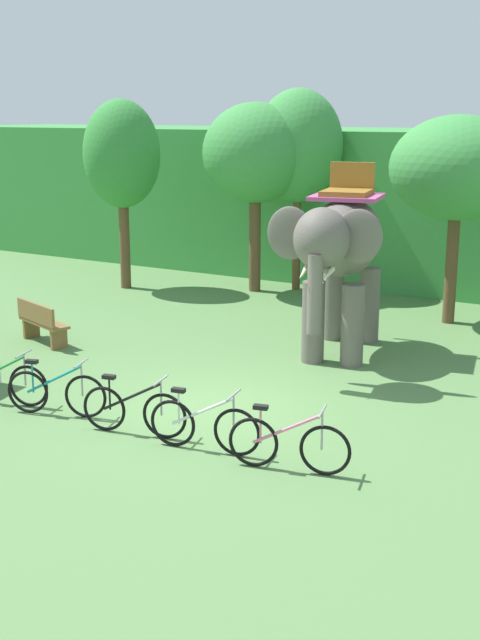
{
  "coord_description": "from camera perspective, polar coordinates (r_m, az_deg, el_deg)",
  "views": [
    {
      "loc": [
        6.92,
        -10.9,
        4.76
      ],
      "look_at": [
        -0.04,
        1.0,
        1.3
      ],
      "focal_mm": 46.69,
      "sensor_mm": 36.0,
      "label": 1
    }
  ],
  "objects": [
    {
      "name": "ground_plane",
      "position": [
        13.76,
        -1.98,
        -6.16
      ],
      "size": [
        80.0,
        80.0,
        0.0
      ],
      "primitive_type": "plane",
      "color": "#567F47"
    },
    {
      "name": "foliage_hedge",
      "position": [
        24.96,
        14.16,
        7.61
      ],
      "size": [
        36.0,
        6.0,
        4.25
      ],
      "primitive_type": "cube",
      "color": "#3D8E42",
      "rests_on": "ground"
    },
    {
      "name": "tree_center_right",
      "position": [
        22.93,
        -8.11,
        11.12
      ],
      "size": [
        2.07,
        2.07,
        5.11
      ],
      "color": "brown",
      "rests_on": "ground"
    },
    {
      "name": "tree_left",
      "position": [
        22.3,
        1.05,
        11.31
      ],
      "size": [
        2.79,
        2.79,
        5.02
      ],
      "color": "brown",
      "rests_on": "ground"
    },
    {
      "name": "tree_center_left",
      "position": [
        22.53,
        4.01,
        11.78
      ],
      "size": [
        2.37,
        2.37,
        5.37
      ],
      "color": "brown",
      "rests_on": "ground"
    },
    {
      "name": "tree_center",
      "position": [
        19.4,
        14.68,
        10.0
      ],
      "size": [
        3.03,
        3.03,
        4.71
      ],
      "color": "brown",
      "rests_on": "ground"
    },
    {
      "name": "elephant",
      "position": [
        16.34,
        6.92,
        4.99
      ],
      "size": [
        2.39,
        4.24,
        3.78
      ],
      "color": "#665E56",
      "rests_on": "ground"
    },
    {
      "name": "bike_green",
      "position": [
        14.46,
        -16.05,
        -4.08
      ],
      "size": [
        1.66,
        0.62,
        0.92
      ],
      "color": "black",
      "rests_on": "ground"
    },
    {
      "name": "bike_teal",
      "position": [
        13.71,
        -12.49,
        -4.86
      ],
      "size": [
        1.65,
        0.67,
        0.92
      ],
      "color": "black",
      "rests_on": "ground"
    },
    {
      "name": "bike_black",
      "position": [
        12.71,
        -7.29,
        -6.16
      ],
      "size": [
        1.68,
        0.55,
        0.92
      ],
      "color": "black",
      "rests_on": "ground"
    },
    {
      "name": "bike_white",
      "position": [
        12.03,
        -2.48,
        -7.25
      ],
      "size": [
        1.69,
        0.52,
        0.92
      ],
      "color": "black",
      "rests_on": "ground"
    },
    {
      "name": "bike_pink",
      "position": [
        11.4,
        3.35,
        -8.49
      ],
      "size": [
        1.67,
        0.59,
        0.92
      ],
      "color": "black",
      "rests_on": "ground"
    },
    {
      "name": "wooden_bench",
      "position": [
        17.94,
        -13.47,
        -0.11
      ],
      "size": [
        1.55,
        0.87,
        0.89
      ],
      "color": "brown",
      "rests_on": "ground"
    }
  ]
}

